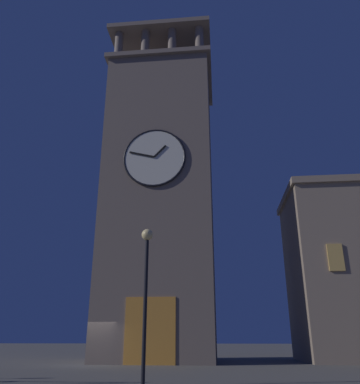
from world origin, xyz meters
name	(u,v)px	position (x,y,z in m)	size (l,w,h in m)	color
ground_plane	(91,366)	(0.00, 0.00, 0.00)	(200.00, 200.00, 0.00)	#56544F
clocktower	(161,197)	(-3.44, -4.29, 12.10)	(8.65, 8.05, 29.88)	#75665B
street_lamp	(146,273)	(-5.14, 10.33, 3.79)	(0.44, 0.44, 5.49)	black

